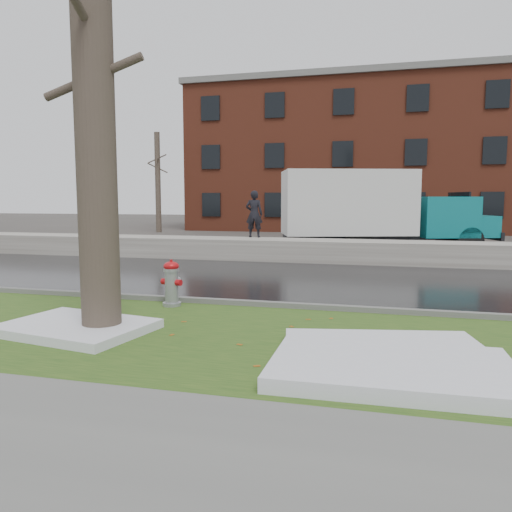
% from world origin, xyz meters
% --- Properties ---
extents(ground, '(120.00, 120.00, 0.00)m').
position_xyz_m(ground, '(0.00, 0.00, 0.00)').
color(ground, '#47423D').
rests_on(ground, ground).
extents(verge, '(60.00, 4.50, 0.04)m').
position_xyz_m(verge, '(0.00, -1.25, 0.02)').
color(verge, '#244517').
rests_on(verge, ground).
extents(sidewalk, '(60.00, 3.00, 0.05)m').
position_xyz_m(sidewalk, '(0.00, -5.00, 0.03)').
color(sidewalk, slate).
rests_on(sidewalk, ground).
extents(road, '(60.00, 7.00, 0.03)m').
position_xyz_m(road, '(0.00, 4.50, 0.01)').
color(road, black).
rests_on(road, ground).
extents(parking_lot, '(60.00, 9.00, 0.03)m').
position_xyz_m(parking_lot, '(0.00, 13.00, 0.01)').
color(parking_lot, slate).
rests_on(parking_lot, ground).
extents(curb, '(60.00, 0.15, 0.14)m').
position_xyz_m(curb, '(0.00, 1.00, 0.07)').
color(curb, slate).
rests_on(curb, ground).
extents(snowbank, '(60.00, 1.60, 0.75)m').
position_xyz_m(snowbank, '(0.00, 8.70, 0.38)').
color(snowbank, '#B2AFA3').
rests_on(snowbank, ground).
extents(brick_building, '(26.00, 12.00, 10.00)m').
position_xyz_m(brick_building, '(2.00, 30.00, 5.00)').
color(brick_building, brown).
rests_on(brick_building, ground).
extents(bg_tree_left, '(1.40, 1.62, 6.50)m').
position_xyz_m(bg_tree_left, '(-12.00, 22.00, 3.33)').
color(bg_tree_left, brown).
rests_on(bg_tree_left, ground).
extents(bg_tree_center, '(1.40, 1.62, 6.50)m').
position_xyz_m(bg_tree_center, '(-6.00, 26.00, 3.33)').
color(bg_tree_center, brown).
rests_on(bg_tree_center, ground).
extents(fire_hydrant, '(0.45, 0.41, 0.91)m').
position_xyz_m(fire_hydrant, '(-1.42, 0.61, 0.53)').
color(fire_hydrant, gray).
rests_on(fire_hydrant, verge).
extents(tree, '(1.57, 1.85, 7.55)m').
position_xyz_m(tree, '(-1.66, -1.50, 3.84)').
color(tree, brown).
rests_on(tree, verge).
extents(box_truck, '(9.90, 4.73, 3.30)m').
position_xyz_m(box_truck, '(2.05, 12.62, 1.74)').
color(box_truck, black).
rests_on(box_truck, ground).
extents(worker, '(0.66, 0.48, 1.71)m').
position_xyz_m(worker, '(-2.07, 9.30, 1.60)').
color(worker, black).
rests_on(worker, snowbank).
extents(snow_patch_near, '(2.94, 2.47, 0.16)m').
position_xyz_m(snow_patch_near, '(2.68, -1.87, 0.12)').
color(snow_patch_near, silver).
rests_on(snow_patch_near, verge).
extents(snow_patch_far, '(2.44, 1.95, 0.14)m').
position_xyz_m(snow_patch_far, '(-2.07, -1.58, 0.11)').
color(snow_patch_far, silver).
rests_on(snow_patch_far, verge).
extents(snow_patch_side, '(2.83, 1.85, 0.18)m').
position_xyz_m(snow_patch_side, '(2.72, -2.40, 0.13)').
color(snow_patch_side, silver).
rests_on(snow_patch_side, verge).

